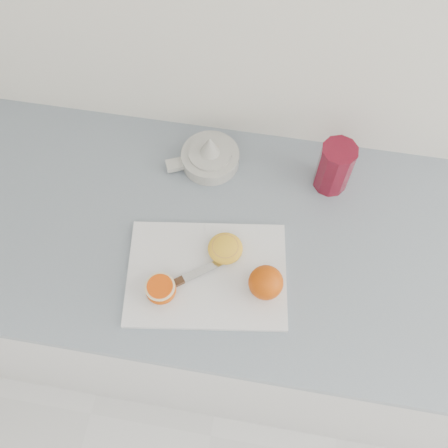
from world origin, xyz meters
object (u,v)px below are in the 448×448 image
(counter, at_px, (262,303))
(red_tumbler, at_px, (334,168))
(half_orange, at_px, (161,289))
(cutting_board, at_px, (207,274))
(citrus_juicer, at_px, (210,156))

(counter, bearing_deg, red_tumbler, 57.16)
(half_orange, relative_size, red_tumbler, 0.48)
(half_orange, bearing_deg, counter, 37.81)
(half_orange, bearing_deg, cutting_board, 35.08)
(cutting_board, distance_m, red_tumbler, 0.39)
(cutting_board, height_order, half_orange, half_orange)
(cutting_board, xyz_separation_m, citrus_juicer, (-0.05, 0.30, 0.02))
(counter, relative_size, citrus_juicer, 14.11)
(citrus_juicer, height_order, red_tumbler, red_tumbler)
(citrus_juicer, distance_m, red_tumbler, 0.30)
(cutting_board, relative_size, citrus_juicer, 1.95)
(counter, height_order, citrus_juicer, citrus_juicer)
(counter, xyz_separation_m, half_orange, (-0.23, -0.18, 0.48))
(citrus_juicer, bearing_deg, cutting_board, -80.73)
(cutting_board, distance_m, half_orange, 0.11)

